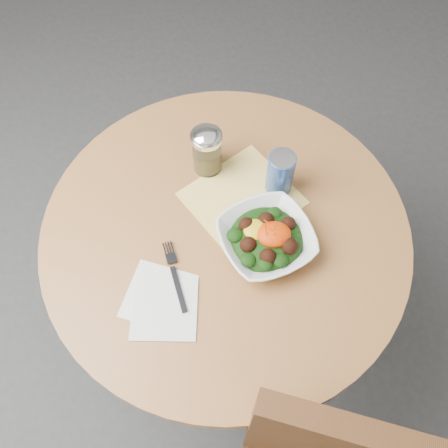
% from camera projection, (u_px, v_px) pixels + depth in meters
% --- Properties ---
extents(ground, '(6.00, 6.00, 0.00)m').
position_uv_depth(ground, '(225.00, 324.00, 1.87)').
color(ground, '#303032').
rests_on(ground, ground).
extents(table, '(0.90, 0.90, 0.75)m').
position_uv_depth(table, '(225.00, 263.00, 1.38)').
color(table, black).
rests_on(table, ground).
extents(cloth_napkin, '(0.33, 0.33, 0.00)m').
position_uv_depth(cloth_napkin, '(242.00, 198.00, 1.25)').
color(cloth_napkin, '#FAB50D').
rests_on(cloth_napkin, table).
extents(paper_napkins, '(0.19, 0.21, 0.00)m').
position_uv_depth(paper_napkins, '(162.00, 302.00, 1.12)').
color(paper_napkins, silver).
rests_on(paper_napkins, table).
extents(salad_bowl, '(0.27, 0.27, 0.08)m').
position_uv_depth(salad_bowl, '(266.00, 238.00, 1.16)').
color(salad_bowl, white).
rests_on(salad_bowl, table).
extents(fork, '(0.05, 0.18, 0.00)m').
position_uv_depth(fork, '(175.00, 274.00, 1.15)').
color(fork, black).
rests_on(fork, table).
extents(spice_shaker, '(0.08, 0.08, 0.14)m').
position_uv_depth(spice_shaker, '(207.00, 150.00, 1.24)').
color(spice_shaker, silver).
rests_on(spice_shaker, table).
extents(beverage_can, '(0.07, 0.07, 0.13)m').
position_uv_depth(beverage_can, '(280.00, 173.00, 1.21)').
color(beverage_can, navy).
rests_on(beverage_can, table).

